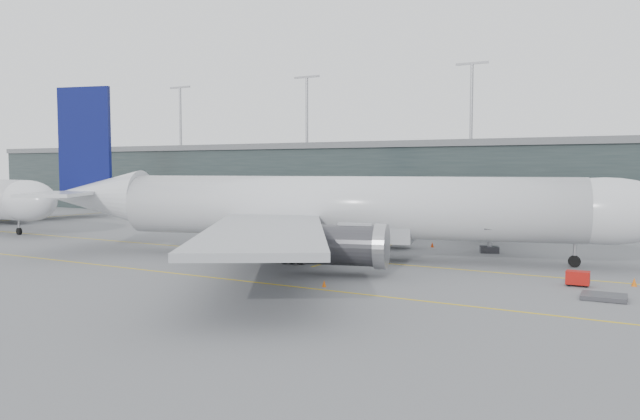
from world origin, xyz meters
The scene contains 17 objects.
ground centered at (0.00, 0.00, 0.00)m, with size 320.00×320.00×0.00m, color slate.
taxiline_a centered at (0.00, -4.00, 0.01)m, with size 160.00×0.25×0.02m, color gold.
taxiline_b centered at (0.00, -20.00, 0.01)m, with size 160.00×0.25×0.02m, color gold.
taxiline_lead_main centered at (5.00, 20.00, 0.01)m, with size 0.25×60.00×0.02m, color gold.
taxiline_lead_adj centered at (-75.00, 20.00, 0.01)m, with size 0.25×60.00×0.02m, color gold.
terminal centered at (0.00, 58.00, 7.62)m, with size 240.00×36.00×29.00m.
main_aircraft centered at (4.69, -3.17, 5.72)m, with size 71.73×66.04×20.40m.
jet_bridge centered at (15.40, 24.43, 5.39)m, with size 19.37×45.49×7.20m.
gse_cart centered at (30.54, -7.55, 0.74)m, with size 1.99×1.32×1.32m.
baggage_dolly centered at (33.07, -12.32, 0.20)m, with size 3.36×2.69×0.34m, color #343539.
uld_a centered at (-3.79, 9.67, 1.06)m, with size 2.49×2.13×2.02m.
uld_b centered at (-3.40, 11.18, 0.98)m, with size 2.46×2.20×1.87m.
uld_c centered at (-0.56, 10.70, 0.85)m, with size 1.91×1.60×1.62m.
cone_nose centered at (34.87, -5.23, 0.38)m, with size 0.48×0.48×0.76m, color #DB5D0C.
cone_wing_stbd centered at (11.38, -18.82, 0.31)m, with size 0.39×0.39×0.62m, color orange.
cone_wing_port centered at (10.62, 11.40, 0.34)m, with size 0.43×0.43×0.68m, color #DF400C.
cone_tail centered at (-8.92, -11.78, 0.33)m, with size 0.42×0.42×0.67m, color #F64E0D.
Camera 1 is at (37.45, -65.64, 10.46)m, focal length 35.00 mm.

